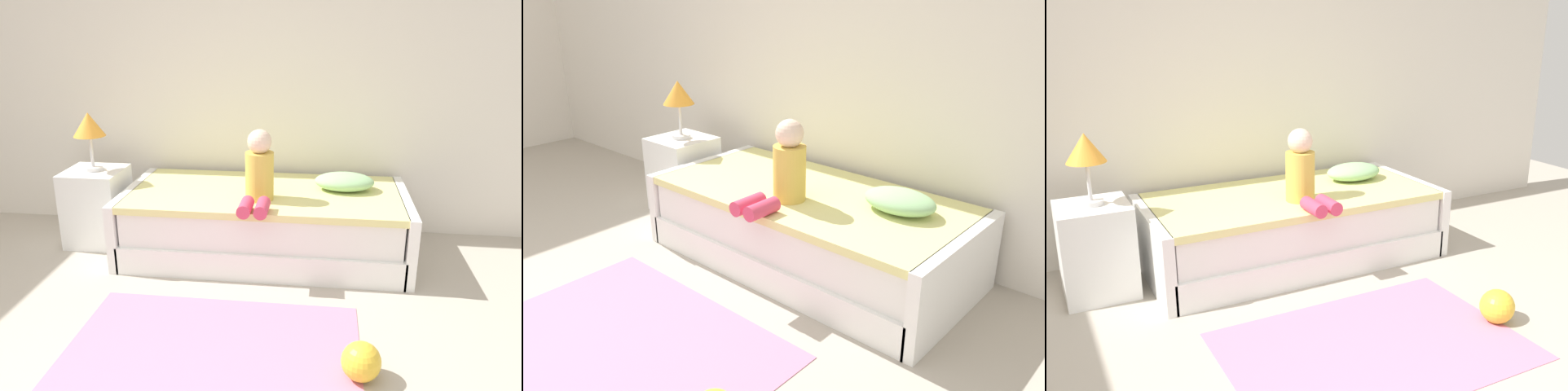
{
  "view_description": "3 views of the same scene",
  "coord_description": "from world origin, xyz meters",
  "views": [
    {
      "loc": [
        0.98,
        -1.58,
        1.71
      ],
      "look_at": [
        0.56,
        1.75,
        0.55
      ],
      "focal_mm": 35.18,
      "sensor_mm": 36.0,
      "label": 1
    },
    {
      "loc": [
        2.56,
        -0.5,
        1.73
      ],
      "look_at": [
        0.56,
        1.75,
        0.55
      ],
      "focal_mm": 37.17,
      "sensor_mm": 36.0,
      "label": 2
    },
    {
      "loc": [
        -1.15,
        -1.57,
        1.7
      ],
      "look_at": [
        0.56,
        1.75,
        0.55
      ],
      "focal_mm": 39.59,
      "sensor_mm": 36.0,
      "label": 3
    }
  ],
  "objects": [
    {
      "name": "pillow",
      "position": [
        1.15,
        2.1,
        0.56
      ],
      "size": [
        0.44,
        0.3,
        0.13
      ],
      "primitive_type": "ellipsoid",
      "color": "#99CC8C",
      "rests_on": "bed"
    },
    {
      "name": "bed",
      "position": [
        0.56,
        2.0,
        0.25
      ],
      "size": [
        2.11,
        1.0,
        0.5
      ],
      "color": "white",
      "rests_on": "ground"
    },
    {
      "name": "child_figure",
      "position": [
        0.55,
        1.77,
        0.7
      ],
      "size": [
        0.2,
        0.51,
        0.5
      ],
      "color": "gold",
      "rests_on": "bed"
    },
    {
      "name": "area_rug",
      "position": [
        0.43,
        0.7,
        0.0
      ],
      "size": [
        1.6,
        1.1,
        0.01
      ],
      "primitive_type": "cube",
      "color": "pink",
      "rests_on": "ground"
    },
    {
      "name": "wall_rear",
      "position": [
        0.0,
        2.6,
        1.45
      ],
      "size": [
        7.2,
        0.1,
        2.9
      ],
      "primitive_type": "cube",
      "color": "silver",
      "rests_on": "ground"
    },
    {
      "name": "table_lamp",
      "position": [
        -0.79,
        2.05,
        0.94
      ],
      "size": [
        0.24,
        0.24,
        0.45
      ],
      "color": "silver",
      "rests_on": "nightstand"
    },
    {
      "name": "nightstand",
      "position": [
        -0.79,
        2.05,
        0.3
      ],
      "size": [
        0.44,
        0.44,
        0.6
      ],
      "primitive_type": "cube",
      "color": "white",
      "rests_on": "ground"
    },
    {
      "name": "toy_ball",
      "position": [
        1.21,
        0.59,
        0.1
      ],
      "size": [
        0.2,
        0.2,
        0.2
      ],
      "primitive_type": "sphere",
      "color": "yellow",
      "rests_on": "ground"
    }
  ]
}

